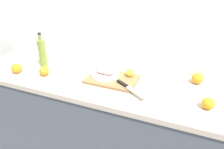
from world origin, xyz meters
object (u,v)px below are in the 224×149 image
Objects in this scene: fish_fillet at (105,72)px; lemon_0 at (130,73)px; chef_knife at (127,87)px; white_plate at (105,75)px; coffee_mug_0 at (37,52)px; orange_0 at (208,103)px; olive_oil_bottle at (42,53)px; cutting_board at (112,79)px.

fish_fillet is 2.67× the size of lemon_0.
lemon_0 is (-0.03, 0.17, 0.02)m from chef_knife.
white_plate is 1.33× the size of fish_fillet.
lemon_0 is (0.19, 0.06, 0.02)m from white_plate.
lemon_0 is at bearing 17.30° from white_plate.
orange_0 is (1.56, -0.29, -0.01)m from coffee_mug_0.
chef_knife is at bearing -7.60° from olive_oil_bottle.
lemon_0 is at bearing 161.22° from orange_0.
white_plate is 0.77m from orange_0.
coffee_mug_0 is (-0.87, 0.18, 0.03)m from cutting_board.
coffee_mug_0 is at bearing 142.39° from olive_oil_bottle.
orange_0 is at bearing -10.17° from white_plate.
chef_knife is at bearing 177.84° from orange_0.
coffee_mug_0 is at bearing 168.85° from white_plate.
olive_oil_bottle reaches higher than lemon_0.
white_plate is 0.85× the size of chef_knife.
coffee_mug_0 is (-0.21, 0.17, -0.08)m from olive_oil_bottle.
fish_fillet is 0.25m from chef_knife.
coffee_mug_0 is (-0.80, 0.16, 0.02)m from white_plate.
chef_knife is at bearing -78.66° from lemon_0.
fish_fillet is 2.17× the size of orange_0.
white_plate is 0.82m from coffee_mug_0.
cutting_board is at bearing -16.30° from white_plate.
orange_0 is (1.34, -0.13, -0.09)m from olive_oil_bottle.
olive_oil_bottle is (-0.59, -0.01, 0.10)m from white_plate.
orange_0 reaches higher than chef_knife.
cutting_board is 1.27× the size of olive_oil_bottle.
white_plate is at bearing -11.15° from coffee_mug_0.
olive_oil_bottle is (-0.77, -0.07, 0.08)m from lemon_0.
white_plate is at bearing 90.00° from fish_fillet.
fish_fillet is at bearing -90.00° from white_plate.
fish_fillet is 0.82m from coffee_mug_0.
coffee_mug_0 is at bearing 168.85° from fish_fillet.
fish_fillet is 0.20m from lemon_0.
lemon_0 reaches higher than fish_fillet.
olive_oil_bottle reaches higher than coffee_mug_0.
coffee_mug_0 reaches higher than lemon_0.
coffee_mug_0 is at bearing -163.37° from chef_knife.
chef_knife is (0.22, -0.12, -0.02)m from fish_fillet.
chef_knife is 0.18m from lemon_0.
white_plate is at bearing 169.83° from orange_0.
olive_oil_bottle is at bearing 178.97° from cutting_board.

